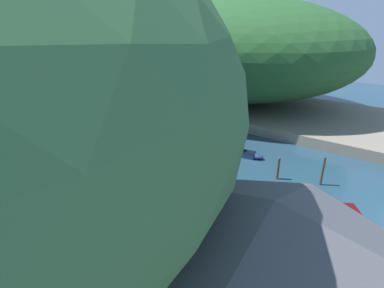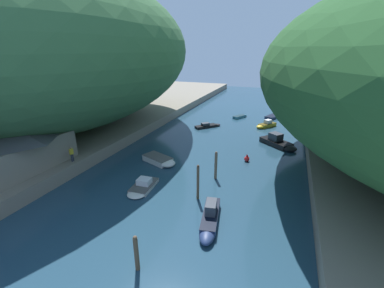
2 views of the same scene
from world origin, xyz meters
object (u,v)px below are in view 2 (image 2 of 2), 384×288
(boathouse_shed, at_px, (17,147))
(boat_navy_launch, at_px, (279,143))
(boat_moored_right, at_px, (266,125))
(boat_red_skiff, at_px, (208,126))
(boat_white_cruiser, at_px, (142,187))
(person_on_quay, at_px, (72,153))
(boat_far_upstream, at_px, (241,116))
(boat_cabin_cruiser, at_px, (276,115))
(boat_open_rowboat, at_px, (210,219))
(channel_buoy_near, at_px, (247,158))
(boat_near_quay, at_px, (161,160))

(boathouse_shed, height_order, boat_navy_launch, boathouse_shed)
(boat_moored_right, bearing_deg, boat_red_skiff, 56.10)
(boat_white_cruiser, bearing_deg, person_on_quay, -6.62)
(boat_far_upstream, bearing_deg, boat_moored_right, -17.25)
(person_on_quay, bearing_deg, boathouse_shed, 139.14)
(boat_navy_launch, xyz_separation_m, boat_cabin_cruiser, (-1.41, 17.41, -0.26))
(boat_open_rowboat, bearing_deg, boat_white_cruiser, -30.09)
(boat_navy_launch, bearing_deg, channel_buoy_near, 13.80)
(boat_near_quay, relative_size, boat_cabin_cruiser, 0.74)
(boathouse_shed, height_order, boat_near_quay, boathouse_shed)
(boat_navy_launch, height_order, boat_cabin_cruiser, boat_navy_launch)
(boat_near_quay, bearing_deg, boat_far_upstream, -169.66)
(boat_cabin_cruiser, xyz_separation_m, person_on_quay, (-19.27, -34.18, 2.17))
(boat_moored_right, bearing_deg, channel_buoy_near, 123.09)
(boat_red_skiff, bearing_deg, boat_navy_launch, 18.40)
(channel_buoy_near, bearing_deg, boat_cabin_cruiser, 85.38)
(boat_navy_launch, height_order, channel_buoy_near, boat_navy_launch)
(boat_open_rowboat, bearing_deg, channel_buoy_near, -103.50)
(boat_moored_right, height_order, boat_white_cruiser, boat_moored_right)
(boat_moored_right, distance_m, channel_buoy_near, 15.77)
(boat_open_rowboat, height_order, boat_moored_right, boat_open_rowboat)
(boat_near_quay, distance_m, channel_buoy_near, 10.51)
(boat_open_rowboat, bearing_deg, boat_moored_right, -103.13)
(boat_cabin_cruiser, bearing_deg, boat_red_skiff, -109.29)
(boat_navy_launch, bearing_deg, boat_white_cruiser, 5.55)
(boat_cabin_cruiser, bearing_deg, boat_open_rowboat, -71.64)
(boathouse_shed, distance_m, channel_buoy_near, 24.94)
(boat_navy_launch, xyz_separation_m, boat_far_upstream, (-8.01, 14.12, -0.28))
(boathouse_shed, bearing_deg, boat_far_upstream, 64.55)
(boat_near_quay, height_order, boat_red_skiff, boat_red_skiff)
(boathouse_shed, xyz_separation_m, person_on_quay, (3.57, 3.23, -1.36))
(boat_red_skiff, bearing_deg, boat_open_rowboat, -29.87)
(boat_far_upstream, distance_m, boat_red_skiff, 9.58)
(boat_moored_right, relative_size, channel_buoy_near, 4.28)
(boat_open_rowboat, relative_size, boat_red_skiff, 1.27)
(boat_red_skiff, xyz_separation_m, channel_buoy_near, (8.73, -12.23, 0.11))
(boat_far_upstream, height_order, person_on_quay, person_on_quay)
(channel_buoy_near, xyz_separation_m, person_on_quay, (-17.31, -9.98, 2.05))
(boathouse_shed, bearing_deg, boat_moored_right, 53.33)
(boat_far_upstream, height_order, boat_red_skiff, boat_red_skiff)
(boat_navy_launch, xyz_separation_m, boat_near_quay, (-12.99, -11.02, -0.16))
(boat_moored_right, bearing_deg, boat_cabin_cruiser, -62.94)
(boat_near_quay, xyz_separation_m, boat_cabin_cruiser, (11.58, 28.43, -0.10))
(boat_navy_launch, bearing_deg, boat_red_skiff, -74.06)
(boat_navy_launch, relative_size, boat_cabin_cruiser, 0.86)
(boat_moored_right, xyz_separation_m, channel_buoy_near, (-0.69, -15.75, -0.03))
(boat_near_quay, relative_size, person_on_quay, 2.89)
(boat_navy_launch, distance_m, person_on_quay, 26.69)
(channel_buoy_near, bearing_deg, boat_open_rowboat, -93.18)
(channel_buoy_near, distance_m, person_on_quay, 20.09)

